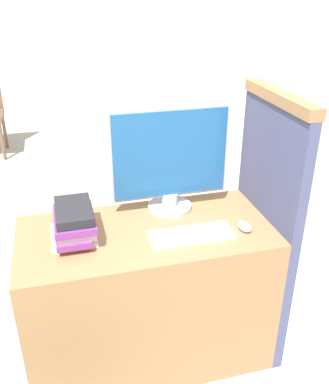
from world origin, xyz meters
TOP-DOWN VIEW (x-y plane):
  - wall_back at (0.00, 5.65)m, footprint 12.00×0.06m
  - desk at (0.00, 0.28)m, footprint 1.16×0.57m
  - carrel_divider at (0.61, 0.29)m, footprint 0.07×0.57m
  - monitor at (0.16, 0.46)m, footprint 0.58×0.22m
  - keyboard at (0.19, 0.18)m, footprint 0.38×0.14m
  - mouse at (0.44, 0.18)m, footprint 0.06×0.09m
  - book_stack at (-0.32, 0.30)m, footprint 0.19×0.27m

SIDE VIEW (x-z plane):
  - desk at x=0.00m, z-range 0.00..0.74m
  - carrel_divider at x=0.61m, z-range 0.01..1.35m
  - keyboard at x=0.19m, z-range 0.74..0.76m
  - mouse at x=0.44m, z-range 0.74..0.78m
  - book_stack at x=-0.32m, z-range 0.74..0.90m
  - monitor at x=0.16m, z-range 0.74..1.26m
  - wall_back at x=0.00m, z-range 0.00..2.80m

